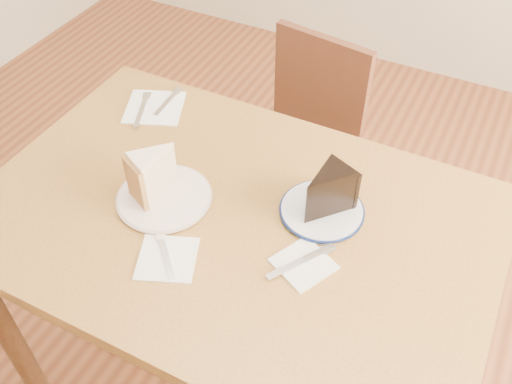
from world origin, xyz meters
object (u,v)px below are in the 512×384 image
object	(u,v)px
plate_cream	(164,198)
chair_far	(297,148)
plate_navy	(322,211)
table	(234,242)
carrot_cake	(157,174)
chocolate_cake	(324,195)

from	to	relation	value
plate_cream	chair_far	bearing A→B (deg)	82.79
chair_far	plate_navy	world-z (taller)	chair_far
table	chair_far	bearing A→B (deg)	98.32
table	carrot_cake	size ratio (longest dim) A/B	10.61
table	chocolate_cake	distance (m)	0.26
plate_cream	chocolate_cake	xyz separation A→B (m)	(0.35, 0.13, 0.06)
chair_far	plate_cream	xyz separation A→B (m)	(-0.08, -0.63, 0.30)
table	plate_cream	bearing A→B (deg)	-170.13
plate_cream	plate_navy	bearing A→B (deg)	20.43
carrot_cake	chocolate_cake	size ratio (longest dim) A/B	0.95
plate_navy	chocolate_cake	bearing A→B (deg)	-61.27
plate_cream	chocolate_cake	distance (m)	0.38
plate_cream	plate_navy	distance (m)	0.37
plate_cream	plate_navy	world-z (taller)	same
carrot_cake	chocolate_cake	bearing A→B (deg)	42.74
table	chocolate_cake	world-z (taller)	chocolate_cake
plate_cream	plate_navy	size ratio (longest dim) A/B	1.15
table	plate_navy	size ratio (longest dim) A/B	6.33
plate_cream	chocolate_cake	size ratio (longest dim) A/B	1.84
chair_far	chocolate_cake	bearing A→B (deg)	126.84
plate_navy	chocolate_cake	size ratio (longest dim) A/B	1.60
table	plate_navy	xyz separation A→B (m)	(0.18, 0.10, 0.10)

